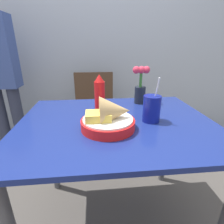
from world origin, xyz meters
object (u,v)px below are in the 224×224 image
at_px(ketchup_bottle, 100,94).
at_px(person_standing, 0,73).
at_px(flower_vase, 140,86).
at_px(chair_far_window, 95,108).
at_px(food_basket, 110,118).
at_px(drink_cup, 152,109).

height_order(ketchup_bottle, person_standing, person_standing).
distance_m(ketchup_bottle, flower_vase, 0.31).
bearing_deg(person_standing, flower_vase, -26.63).
bearing_deg(chair_far_window, food_basket, -85.50).
distance_m(flower_vase, person_standing, 1.32).
distance_m(drink_cup, flower_vase, 0.31).
height_order(drink_cup, person_standing, person_standing).
xyz_separation_m(food_basket, flower_vase, (0.24, 0.37, 0.06)).
relative_size(chair_far_window, ketchup_bottle, 3.88).
height_order(food_basket, ketchup_bottle, ketchup_bottle).
bearing_deg(person_standing, food_basket, -45.83).
relative_size(food_basket, ketchup_bottle, 1.16).
height_order(chair_far_window, ketchup_bottle, ketchup_bottle).
xyz_separation_m(ketchup_bottle, person_standing, (-0.90, 0.72, 0.03)).
bearing_deg(person_standing, drink_cup, -37.76).
distance_m(food_basket, drink_cup, 0.23).
xyz_separation_m(chair_far_window, flower_vase, (0.32, -0.60, 0.36)).
xyz_separation_m(chair_far_window, person_standing, (-0.86, -0.01, 0.38)).
bearing_deg(food_basket, flower_vase, 57.37).
bearing_deg(drink_cup, food_basket, -163.54).
bearing_deg(chair_far_window, ketchup_bottle, -87.11).
relative_size(ketchup_bottle, flower_vase, 0.89).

